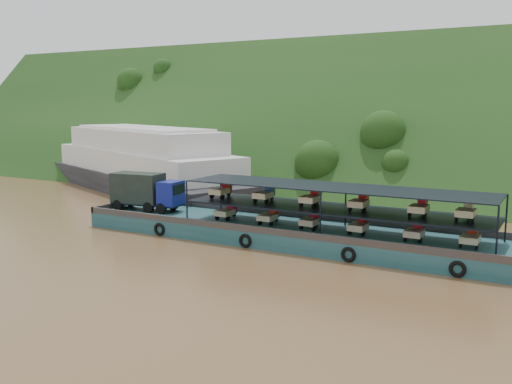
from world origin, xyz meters
The scene contains 4 objects.
ground centered at (0.00, 0.00, 0.00)m, with size 160.00×160.00×0.00m, color brown.
hillside centered at (0.00, 36.00, 0.00)m, with size 140.00×28.00×28.00m, color black.
cargo_barge centered at (1.39, 0.48, 1.12)m, with size 35.00×7.18×4.54m.
passenger_ferry centered at (-25.12, 15.72, 3.38)m, with size 39.24×24.10×7.81m.
Camera 1 is at (21.12, -38.39, 10.47)m, focal length 40.00 mm.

